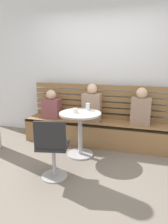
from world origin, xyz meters
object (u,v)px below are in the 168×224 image
at_px(cafe_table, 80,126).
at_px(cup_glass_tall, 88,107).
at_px(person_child_middle, 52,106).
at_px(phone_on_table, 75,109).
at_px(booth_bench, 95,132).
at_px(person_adult, 92,105).
at_px(person_child_left, 141,109).
at_px(cup_ceramic_white, 75,110).
at_px(white_chair, 52,147).

height_order(cafe_table, cup_glass_tall, cup_glass_tall).
bearing_deg(person_child_middle, phone_on_table, -30.10).
relative_size(booth_bench, phone_on_table, 19.29).
bearing_deg(person_adult, phone_on_table, -117.72).
xyz_separation_m(person_child_left, cup_ceramic_white, (-1.01, -0.61, 0.04)).
bearing_deg(phone_on_table, white_chair, -118.74).
distance_m(booth_bench, person_child_left, 0.96).
xyz_separation_m(booth_bench, person_child_middle, (-0.88, -0.01, 0.46)).
bearing_deg(person_child_left, phone_on_table, -159.85).
bearing_deg(cup_glass_tall, person_adult, 94.07).
relative_size(booth_bench, cup_glass_tall, 22.50).
xyz_separation_m(booth_bench, white_chair, (-0.24, -1.37, 0.24)).
relative_size(person_adult, cup_glass_tall, 5.87).
bearing_deg(person_child_left, cafe_table, -147.36).
bearing_deg(cup_ceramic_white, cup_glass_tall, 54.03).
height_order(white_chair, cup_glass_tall, cup_glass_tall).
height_order(person_child_left, person_child_middle, person_child_left).
height_order(cafe_table, phone_on_table, phone_on_table).
bearing_deg(person_child_middle, white_chair, -64.94).
bearing_deg(white_chair, person_child_middle, 115.06).
bearing_deg(booth_bench, person_adult, 163.79).
bearing_deg(person_child_middle, person_adult, 1.97).
relative_size(cafe_table, phone_on_table, 5.29).
bearing_deg(white_chair, phone_on_table, 91.50).
bearing_deg(person_adult, cup_glass_tall, -85.93).
height_order(white_chair, person_child_middle, person_child_middle).
height_order(person_child_middle, cup_glass_tall, person_child_middle).
relative_size(cafe_table, person_adult, 1.05).
bearing_deg(phone_on_table, person_adult, 32.03).
relative_size(person_child_middle, cup_glass_tall, 4.70).
height_order(booth_bench, person_child_middle, person_child_middle).
xyz_separation_m(cafe_table, phone_on_table, (-0.15, 0.20, 0.23)).
bearing_deg(cup_glass_tall, cup_ceramic_white, -125.97).
height_order(white_chair, person_adult, person_adult).
distance_m(booth_bench, cup_glass_tall, 0.68).
distance_m(person_adult, person_child_left, 0.88).
distance_m(person_child_left, cup_ceramic_white, 1.18).
height_order(booth_bench, cafe_table, cafe_table).
relative_size(white_chair, phone_on_table, 6.07).
distance_m(booth_bench, white_chair, 1.42).
bearing_deg(person_child_middle, cup_ceramic_white, -39.71).
xyz_separation_m(person_adult, phone_on_table, (-0.20, -0.38, -0.01)).
relative_size(person_adult, person_child_middle, 1.25).
height_order(person_child_middle, phone_on_table, person_child_middle).
distance_m(cafe_table, person_child_middle, 0.96).
bearing_deg(phone_on_table, person_child_left, -10.10).
relative_size(booth_bench, person_child_middle, 4.79).
height_order(person_adult, cup_glass_tall, person_adult).
relative_size(person_child_left, cup_ceramic_white, 8.33).
relative_size(white_chair, person_adult, 1.21).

